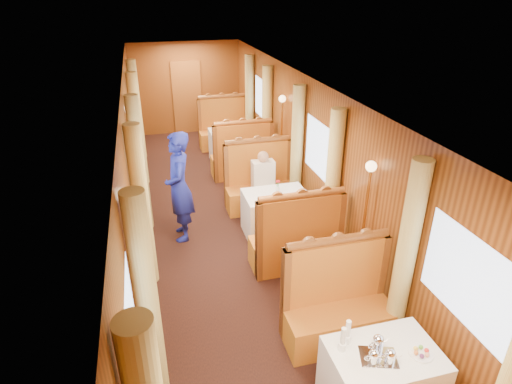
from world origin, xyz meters
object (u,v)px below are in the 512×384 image
object	(u,v)px
banquette_near_aft	(337,308)
table_far	(232,145)
fruit_plate	(421,353)
rose_vase_mid	(278,184)
teapot_right	(390,359)
passenger	(263,176)
table_mid	(275,214)
steward	(179,187)
table_near	(381,380)
banquette_mid_aft	(260,186)
teapot_left	(373,359)
banquette_far_aft	(224,131)
banquette_mid_fwd	(296,243)
rose_vase_far	(231,124)
banquette_far_fwd	(242,159)
teapot_back	(378,345)
tea_tray	(378,357)

from	to	relation	value
banquette_near_aft	table_far	size ratio (longest dim) A/B	1.28
fruit_plate	rose_vase_mid	distance (m)	3.61
teapot_right	passenger	distance (m)	4.38
rose_vase_mid	passenger	world-z (taller)	passenger
table_mid	steward	size ratio (longest dim) A/B	0.57
table_near	banquette_mid_aft	bearing A→B (deg)	90.00
banquette_near_aft	fruit_plate	xyz separation A→B (m)	(0.31, -1.12, 0.35)
banquette_near_aft	steward	bearing A→B (deg)	119.07
rose_vase_mid	steward	world-z (taller)	steward
table_mid	teapot_left	xyz separation A→B (m)	(-0.19, -3.59, 0.44)
table_near	fruit_plate	world-z (taller)	fruit_plate
banquette_far_aft	rose_vase_mid	bearing A→B (deg)	-89.68
banquette_mid_fwd	teapot_right	distance (m)	2.64
passenger	teapot_left	bearing A→B (deg)	-92.44
rose_vase_far	banquette_mid_aft	bearing A→B (deg)	-89.35
banquette_near_aft	banquette_far_fwd	xyz separation A→B (m)	(0.00, 4.97, 0.00)
banquette_mid_aft	teapot_right	distance (m)	4.66
table_near	table_mid	world-z (taller)	same
fruit_plate	rose_vase_far	bearing A→B (deg)	92.71
teapot_right	steward	world-z (taller)	steward
table_mid	banquette_mid_aft	bearing A→B (deg)	90.00
rose_vase_far	teapot_left	bearing A→B (deg)	-91.28
rose_vase_far	banquette_far_fwd	bearing A→B (deg)	-88.39
banquette_mid_aft	teapot_back	bearing A→B (deg)	-90.94
table_mid	teapot_left	distance (m)	3.62
banquette_far_fwd	rose_vase_far	distance (m)	1.11
banquette_near_aft	table_mid	size ratio (longest dim) A/B	1.28
banquette_mid_aft	rose_vase_mid	world-z (taller)	banquette_mid_aft
banquette_near_aft	fruit_plate	bearing A→B (deg)	-74.68
banquette_far_fwd	banquette_mid_aft	bearing A→B (deg)	-90.00
banquette_mid_fwd	rose_vase_mid	xyz separation A→B (m)	(0.03, 1.00, 0.50)
teapot_back	teapot_right	bearing A→B (deg)	-82.28
tea_tray	passenger	size ratio (longest dim) A/B	0.45
table_far	teapot_right	xyz separation A→B (m)	(-0.04, -7.13, 0.44)
rose_vase_far	steward	xyz separation A→B (m)	(-1.52, -3.18, -0.00)
teapot_left	rose_vase_far	distance (m)	7.07
banquette_far_fwd	table_near	bearing A→B (deg)	-90.00
tea_tray	rose_vase_far	world-z (taller)	rose_vase_far
table_far	steward	xyz separation A→B (m)	(-1.55, -3.20, 0.55)
teapot_back	passenger	world-z (taller)	passenger
teapot_right	passenger	size ratio (longest dim) A/B	0.21
table_near	teapot_back	distance (m)	0.45
banquette_far_aft	passenger	world-z (taller)	banquette_far_aft
steward	table_far	bearing A→B (deg)	155.68
steward	passenger	size ratio (longest dim) A/B	2.43
teapot_back	rose_vase_mid	xyz separation A→B (m)	(0.10, 3.45, 0.11)
banquette_far_fwd	tea_tray	xyz separation A→B (m)	(-0.10, -6.03, 0.33)
banquette_mid_fwd	teapot_back	xyz separation A→B (m)	(-0.07, -2.45, 0.40)
banquette_mid_aft	fruit_plate	distance (m)	4.64
tea_tray	teapot_back	bearing A→B (deg)	69.67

